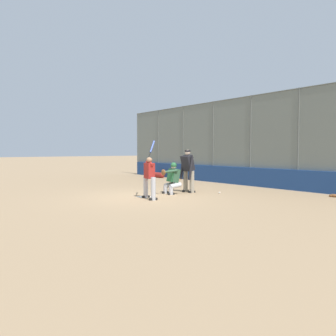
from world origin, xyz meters
name	(u,v)px	position (x,y,z in m)	size (l,w,h in m)	color
ground_plane	(144,197)	(0.00, 0.00, 0.00)	(160.00, 160.00, 0.00)	#9E7F5B
home_plate_marker	(144,197)	(0.00, 0.00, 0.01)	(0.43, 0.43, 0.01)	white
backstop_fence	(251,139)	(0.00, -6.29, 2.28)	(20.03, 0.08, 4.39)	#515651
padding_wall	(249,177)	(0.00, -6.19, 0.45)	(19.55, 0.18, 0.89)	navy
bleachers_beyond	(299,177)	(-1.33, -8.44, 0.38)	(13.97, 1.95, 1.16)	slate
batter_at_plate	(149,176)	(-0.52, 0.14, 0.81)	(0.88, 0.79, 2.10)	#B7B7BC
catcher_behind_plate	(172,178)	(0.03, -1.36, 0.65)	(0.68, 0.83, 1.25)	#B7B7BC
umpire_home	(188,169)	(-0.02, -2.16, 0.94)	(0.71, 0.44, 1.75)	gray
spare_bat_near_backstop	(176,179)	(4.61, -5.43, 0.03)	(0.55, 0.66, 0.07)	black
fielding_glove_on_dirt	(334,196)	(-4.41, -5.47, 0.06)	(0.31, 0.24, 0.11)	brown
baseball_loose	(219,193)	(-1.12, -2.87, 0.04)	(0.07, 0.07, 0.07)	white
equipment_bag_dugout_side	(158,175)	(6.62, -5.60, 0.16)	(1.21, 0.33, 0.33)	maroon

